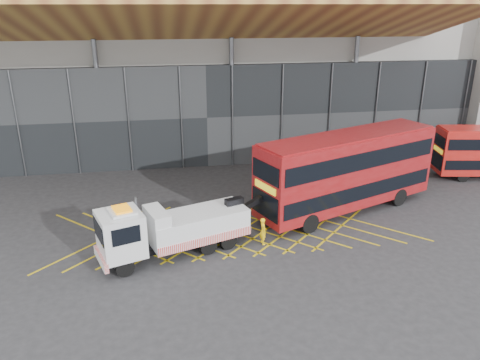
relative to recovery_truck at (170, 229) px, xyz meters
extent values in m
plane|color=#28282A|center=(1.35, 2.57, -1.50)|extent=(120.00, 120.00, 0.00)
cube|color=gold|center=(-3.45, 2.57, -1.49)|extent=(7.16, 7.16, 0.01)
cube|color=gold|center=(-3.45, 2.57, -1.49)|extent=(7.16, 7.16, 0.01)
cube|color=gold|center=(-1.85, 2.57, -1.49)|extent=(7.16, 7.16, 0.01)
cube|color=gold|center=(-1.85, 2.57, -1.49)|extent=(7.16, 7.16, 0.01)
cube|color=gold|center=(-0.25, 2.57, -1.49)|extent=(7.16, 7.16, 0.01)
cube|color=gold|center=(-0.25, 2.57, -1.49)|extent=(7.16, 7.16, 0.01)
cube|color=gold|center=(1.35, 2.57, -1.49)|extent=(7.16, 7.16, 0.01)
cube|color=gold|center=(1.35, 2.57, -1.49)|extent=(7.16, 7.16, 0.01)
cube|color=gold|center=(2.95, 2.57, -1.49)|extent=(7.16, 7.16, 0.01)
cube|color=gold|center=(2.95, 2.57, -1.49)|extent=(7.16, 7.16, 0.01)
cube|color=gold|center=(4.55, 2.57, -1.49)|extent=(7.16, 7.16, 0.01)
cube|color=gold|center=(4.55, 2.57, -1.49)|extent=(7.16, 7.16, 0.01)
cube|color=gold|center=(6.15, 2.57, -1.49)|extent=(7.16, 7.16, 0.01)
cube|color=gold|center=(6.15, 2.57, -1.49)|extent=(7.16, 7.16, 0.01)
cube|color=gold|center=(7.75, 2.57, -1.49)|extent=(7.16, 7.16, 0.01)
cube|color=gold|center=(7.75, 2.57, -1.49)|extent=(7.16, 7.16, 0.01)
cube|color=gold|center=(9.35, 2.57, -1.49)|extent=(7.16, 7.16, 0.01)
cube|color=gold|center=(9.35, 2.57, -1.49)|extent=(7.16, 7.16, 0.01)
cube|color=gold|center=(10.95, 2.57, -1.49)|extent=(7.16, 7.16, 0.01)
cube|color=gold|center=(10.95, 2.57, -1.49)|extent=(7.16, 7.16, 0.01)
cube|color=gray|center=(3.35, 21.57, 7.50)|extent=(55.00, 14.00, 18.00)
cube|color=black|center=(3.35, 14.27, 2.50)|extent=(55.00, 0.80, 8.00)
cube|color=brown|center=(1.35, 10.57, 10.00)|extent=(40.00, 11.93, 4.07)
cylinder|color=#595B60|center=(-4.65, 14.07, 3.50)|extent=(0.36, 0.36, 10.00)
cylinder|color=#595B60|center=(5.35, 14.07, 3.50)|extent=(0.36, 0.36, 10.00)
cylinder|color=#595B60|center=(15.35, 14.07, 3.50)|extent=(0.36, 0.36, 10.00)
cube|color=black|center=(0.34, 0.12, -0.90)|extent=(7.93, 3.48, 0.30)
cube|color=white|center=(-2.40, -0.83, 0.34)|extent=(2.64, 2.69, 2.22)
cube|color=black|center=(-3.38, -1.18, 0.72)|extent=(0.66, 1.79, 0.94)
cube|color=red|center=(-3.40, -1.19, -0.77)|extent=(0.93, 2.16, 0.47)
cube|color=orange|center=(-2.23, -0.78, 1.64)|extent=(1.06, 1.22, 0.10)
cube|color=white|center=(1.47, 0.52, -0.09)|extent=(5.70, 3.76, 1.37)
cube|color=red|center=(1.83, -0.51, -0.60)|extent=(5.01, 1.80, 0.47)
cube|color=white|center=(-0.62, -0.21, 0.89)|extent=(1.48, 2.22, 0.60)
cube|color=black|center=(3.57, 1.25, 0.72)|extent=(1.11, 0.74, 0.43)
cube|color=black|center=(4.37, 1.53, 0.29)|extent=(1.86, 0.90, 0.92)
cylinder|color=black|center=(-2.26, -1.74, -1.03)|extent=(0.98, 0.59, 0.94)
cylinder|color=black|center=(-2.85, -0.04, -1.03)|extent=(0.98, 0.59, 0.94)
cylinder|color=black|center=(3.06, 0.12, -1.03)|extent=(0.98, 0.59, 0.94)
cylinder|color=black|center=(2.46, 1.82, -1.03)|extent=(0.98, 0.59, 0.94)
cylinder|color=#595B60|center=(-1.63, 0.34, 0.81)|extent=(0.12, 0.12, 1.88)
cube|color=maroon|center=(11.07, 3.88, 1.24)|extent=(12.44, 7.22, 4.33)
cube|color=black|center=(11.07, 3.88, 0.23)|extent=(12.01, 7.09, 0.95)
cube|color=black|center=(11.07, 3.88, 2.24)|extent=(12.01, 7.09, 1.06)
cube|color=black|center=(5.37, 1.58, 0.29)|extent=(0.99, 2.34, 1.45)
cube|color=black|center=(5.37, 1.58, 2.24)|extent=(0.99, 2.34, 1.06)
cube|color=yellow|center=(5.36, 1.57, 1.34)|extent=(0.80, 1.87, 0.39)
cube|color=maroon|center=(11.07, 3.88, 3.44)|extent=(12.13, 6.92, 0.13)
cylinder|color=black|center=(7.93, 1.24, -0.92)|extent=(1.20, 0.74, 1.16)
cylinder|color=black|center=(6.98, 3.60, -0.92)|extent=(1.20, 0.74, 1.16)
cylinder|color=black|center=(14.86, 4.03, -0.92)|extent=(1.20, 0.74, 1.16)
cylinder|color=black|center=(13.91, 6.39, -0.92)|extent=(1.20, 0.74, 1.16)
cube|color=black|center=(20.08, 8.49, -0.13)|extent=(0.38, 1.91, 1.12)
cube|color=black|center=(20.08, 8.49, 1.38)|extent=(0.38, 1.91, 0.82)
cube|color=yellow|center=(20.07, 8.49, 0.69)|extent=(0.32, 1.52, 0.30)
cylinder|color=black|center=(21.64, 7.27, -1.05)|extent=(0.92, 0.40, 0.89)
cylinder|color=black|center=(21.95, 9.13, -1.05)|extent=(0.92, 0.40, 0.89)
imported|color=yellow|center=(5.02, 0.36, -0.73)|extent=(0.42, 0.60, 1.55)
camera|label=1|loc=(0.04, -21.99, 10.97)|focal=35.00mm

